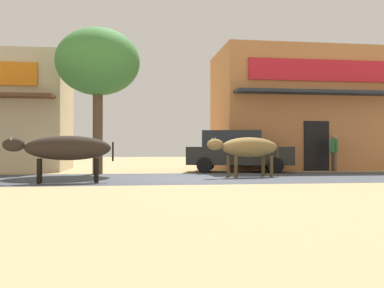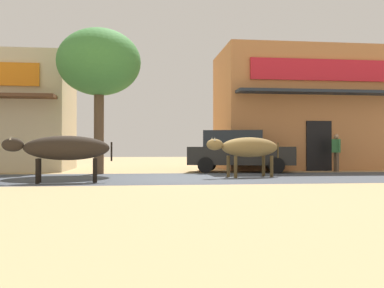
% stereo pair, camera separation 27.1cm
% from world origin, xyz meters
% --- Properties ---
extents(ground, '(80.00, 80.00, 0.00)m').
position_xyz_m(ground, '(0.00, 0.00, 0.00)').
color(ground, tan).
extents(asphalt_road, '(72.00, 5.50, 0.00)m').
position_xyz_m(asphalt_road, '(0.00, 0.00, 0.00)').
color(asphalt_road, '#3D434A').
rests_on(asphalt_road, ground).
extents(storefront_right_club, '(7.86, 5.31, 5.45)m').
position_xyz_m(storefront_right_club, '(6.21, 6.21, 2.73)').
color(storefront_right_club, '#BE7947').
rests_on(storefront_right_club, ground).
extents(roadside_tree, '(3.07, 3.07, 5.35)m').
position_xyz_m(roadside_tree, '(-2.97, 2.74, 4.08)').
color(roadside_tree, brown).
rests_on(roadside_tree, ground).
extents(parked_hatchback_car, '(4.40, 2.61, 1.64)m').
position_xyz_m(parked_hatchback_car, '(2.43, 3.35, 0.84)').
color(parked_hatchback_car, black).
rests_on(parked_hatchback_car, ground).
extents(cow_near_brown, '(2.87, 0.91, 1.27)m').
position_xyz_m(cow_near_brown, '(-3.53, -1.60, 0.93)').
color(cow_near_brown, '#2B241C').
rests_on(cow_near_brown, ground).
extents(cow_far_dark, '(2.62, 1.24, 1.29)m').
position_xyz_m(cow_far_dark, '(2.01, 0.22, 0.96)').
color(cow_far_dark, olive).
rests_on(cow_far_dark, ground).
extents(pedestrian_by_shop, '(0.45, 0.61, 1.53)m').
position_xyz_m(pedestrian_by_shop, '(6.51, 3.40, 0.89)').
color(pedestrian_by_shop, brown).
rests_on(pedestrian_by_shop, ground).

